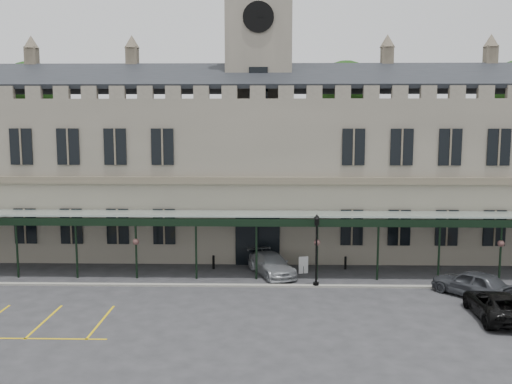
{
  "coord_description": "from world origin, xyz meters",
  "views": [
    {
      "loc": [
        0.83,
        -29.63,
        10.63
      ],
      "look_at": [
        0.0,
        6.0,
        6.0
      ],
      "focal_mm": 40.0,
      "sensor_mm": 36.0,
      "label": 1
    }
  ],
  "objects_px": {
    "station_building": "(259,170)",
    "car_right_a": "(472,283)",
    "clock_tower": "(259,86)",
    "sign_board": "(303,265)",
    "lamp_post_mid": "(317,244)",
    "car_taxi": "(271,264)",
    "car_van": "(497,305)"
  },
  "relations": [
    {
      "from": "station_building",
      "to": "car_right_a",
      "type": "bearing_deg",
      "value": -43.1
    },
    {
      "from": "clock_tower",
      "to": "sign_board",
      "type": "bearing_deg",
      "value": -66.35
    },
    {
      "from": "lamp_post_mid",
      "to": "car_right_a",
      "type": "relative_size",
      "value": 0.97
    },
    {
      "from": "clock_tower",
      "to": "lamp_post_mid",
      "type": "height_order",
      "value": "clock_tower"
    },
    {
      "from": "station_building",
      "to": "sign_board",
      "type": "distance_m",
      "value": 9.86
    },
    {
      "from": "sign_board",
      "to": "car_taxi",
      "type": "xyz_separation_m",
      "value": [
        -2.21,
        -0.4,
        0.15
      ]
    },
    {
      "from": "lamp_post_mid",
      "to": "car_taxi",
      "type": "height_order",
      "value": "lamp_post_mid"
    },
    {
      "from": "lamp_post_mid",
      "to": "car_van",
      "type": "xyz_separation_m",
      "value": [
        9.18,
        -5.46,
        -2.05
      ]
    },
    {
      "from": "sign_board",
      "to": "car_van",
      "type": "distance_m",
      "value": 13.06
    },
    {
      "from": "clock_tower",
      "to": "lamp_post_mid",
      "type": "bearing_deg",
      "value": -70.01
    },
    {
      "from": "lamp_post_mid",
      "to": "station_building",
      "type": "bearing_deg",
      "value": 110.14
    },
    {
      "from": "sign_board",
      "to": "car_taxi",
      "type": "height_order",
      "value": "car_taxi"
    },
    {
      "from": "sign_board",
      "to": "lamp_post_mid",
      "type": "bearing_deg",
      "value": -96.81
    },
    {
      "from": "station_building",
      "to": "car_van",
      "type": "bearing_deg",
      "value": -50.67
    },
    {
      "from": "clock_tower",
      "to": "lamp_post_mid",
      "type": "xyz_separation_m",
      "value": [
        3.82,
        -10.5,
        -10.33
      ]
    },
    {
      "from": "lamp_post_mid",
      "to": "car_right_a",
      "type": "distance_m",
      "value": 9.55
    },
    {
      "from": "clock_tower",
      "to": "car_right_a",
      "type": "bearing_deg",
      "value": -43.31
    },
    {
      "from": "car_van",
      "to": "lamp_post_mid",
      "type": "bearing_deg",
      "value": -28.56
    },
    {
      "from": "station_building",
      "to": "sign_board",
      "type": "height_order",
      "value": "station_building"
    },
    {
      "from": "clock_tower",
      "to": "car_right_a",
      "type": "distance_m",
      "value": 21.68
    },
    {
      "from": "clock_tower",
      "to": "car_taxi",
      "type": "distance_m",
      "value": 14.63
    },
    {
      "from": "car_taxi",
      "to": "sign_board",
      "type": "bearing_deg",
      "value": -12.73
    },
    {
      "from": "car_van",
      "to": "station_building",
      "type": "bearing_deg",
      "value": -48.51
    },
    {
      "from": "station_building",
      "to": "car_taxi",
      "type": "distance_m",
      "value": 9.61
    },
    {
      "from": "lamp_post_mid",
      "to": "car_right_a",
      "type": "height_order",
      "value": "lamp_post_mid"
    },
    {
      "from": "station_building",
      "to": "clock_tower",
      "type": "height_order",
      "value": "clock_tower"
    },
    {
      "from": "station_building",
      "to": "car_right_a",
      "type": "height_order",
      "value": "station_building"
    },
    {
      "from": "car_van",
      "to": "car_right_a",
      "type": "xyz_separation_m",
      "value": [
        0.0,
        3.7,
        0.09
      ]
    },
    {
      "from": "clock_tower",
      "to": "sign_board",
      "type": "relative_size",
      "value": 20.94
    },
    {
      "from": "station_building",
      "to": "sign_board",
      "type": "bearing_deg",
      "value": -66.1
    },
    {
      "from": "station_building",
      "to": "car_van",
      "type": "height_order",
      "value": "station_building"
    },
    {
      "from": "station_building",
      "to": "car_taxi",
      "type": "height_order",
      "value": "station_building"
    }
  ]
}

